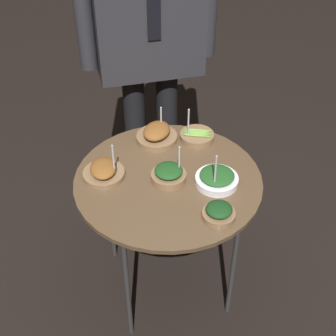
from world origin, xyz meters
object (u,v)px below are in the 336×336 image
at_px(serving_cart, 168,186).
at_px(bowl_spinach_back_right, 170,174).
at_px(bowl_roast_back_left, 157,135).
at_px(bowl_spinach_center, 219,212).
at_px(waiter_figure, 148,21).
at_px(bowl_roast_mid_right, 104,171).
at_px(bowl_spinach_mid_left, 217,179).
at_px(bowl_asparagus_front_center, 197,136).

relative_size(serving_cart, bowl_spinach_back_right, 4.83).
xyz_separation_m(bowl_roast_back_left, bowl_spinach_center, (0.10, -0.48, -0.01)).
bearing_deg(bowl_roast_back_left, bowl_spinach_center, -77.90).
xyz_separation_m(bowl_spinach_back_right, waiter_figure, (0.05, 0.55, 0.36)).
relative_size(bowl_spinach_back_right, bowl_roast_mid_right, 0.93).
bearing_deg(bowl_roast_mid_right, bowl_spinach_back_right, -18.63).
bearing_deg(bowl_spinach_back_right, bowl_roast_mid_right, 161.37).
xyz_separation_m(bowl_spinach_mid_left, bowl_spinach_back_right, (-0.16, 0.06, 0.00)).
height_order(bowl_roast_back_left, bowl_spinach_center, bowl_roast_back_left).
height_order(serving_cart, bowl_roast_back_left, bowl_roast_back_left).
height_order(bowl_asparagus_front_center, waiter_figure, waiter_figure).
height_order(bowl_spinach_mid_left, waiter_figure, waiter_figure).
height_order(bowl_spinach_back_right, bowl_asparagus_front_center, bowl_asparagus_front_center).
distance_m(bowl_spinach_center, waiter_figure, 0.87).
distance_m(serving_cart, bowl_spinach_back_right, 0.07).
height_order(serving_cart, waiter_figure, waiter_figure).
bearing_deg(waiter_figure, bowl_roast_back_left, -97.58).
distance_m(serving_cart, bowl_spinach_mid_left, 0.19).
distance_m(bowl_asparagus_front_center, bowl_roast_mid_right, 0.43).
bearing_deg(bowl_roast_back_left, bowl_roast_mid_right, -144.89).
height_order(bowl_spinach_back_right, bowl_roast_mid_right, bowl_roast_mid_right).
bearing_deg(bowl_roast_mid_right, bowl_roast_back_left, 35.11).
distance_m(bowl_roast_back_left, bowl_roast_mid_right, 0.30).
height_order(bowl_spinach_center, bowl_roast_mid_right, bowl_roast_mid_right).
bearing_deg(waiter_figure, bowl_roast_mid_right, -121.09).
xyz_separation_m(bowl_spinach_center, bowl_spinach_mid_left, (0.05, 0.17, -0.00)).
bearing_deg(bowl_spinach_mid_left, bowl_asparagus_front_center, 88.08).
bearing_deg(bowl_asparagus_front_center, bowl_roast_mid_right, -161.14).
xyz_separation_m(bowl_spinach_center, bowl_spinach_back_right, (-0.11, 0.23, 0.00)).
xyz_separation_m(bowl_asparagus_front_center, bowl_roast_mid_right, (-0.41, -0.14, 0.01)).
height_order(bowl_roast_back_left, bowl_asparagus_front_center, bowl_asparagus_front_center).
relative_size(bowl_spinach_back_right, bowl_asparagus_front_center, 0.95).
bearing_deg(bowl_roast_mid_right, waiter_figure, 58.91).
bearing_deg(bowl_roast_back_left, waiter_figure, 82.42).
bearing_deg(serving_cart, bowl_roast_mid_right, 163.17).
distance_m(bowl_spinach_back_right, waiter_figure, 0.66).
distance_m(bowl_spinach_mid_left, bowl_spinach_back_right, 0.18).
relative_size(serving_cart, bowl_asparagus_front_center, 4.60).
distance_m(bowl_spinach_back_right, bowl_asparagus_front_center, 0.28).
distance_m(bowl_spinach_center, bowl_spinach_mid_left, 0.17).
height_order(bowl_roast_mid_right, waiter_figure, waiter_figure).
height_order(bowl_roast_back_left, bowl_roast_mid_right, bowl_roast_mid_right).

